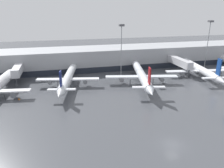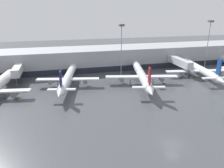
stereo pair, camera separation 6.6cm
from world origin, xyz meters
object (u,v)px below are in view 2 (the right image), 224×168
at_px(parked_jet_3, 68,78).
at_px(apron_light_mast_0, 209,32).
at_px(parked_jet_1, 201,70).
at_px(parked_jet_5, 142,75).
at_px(apron_light_mast_1, 122,36).
at_px(traffic_cone_1, 19,99).

xyz_separation_m(parked_jet_3, apron_light_mast_0, (61.10, 10.34, 12.96)).
relative_size(parked_jet_1, apron_light_mast_0, 1.67).
bearing_deg(parked_jet_1, apron_light_mast_0, -33.51).
distance_m(parked_jet_5, apron_light_mast_1, 17.63).
distance_m(parked_jet_1, traffic_cone_1, 66.75).
bearing_deg(parked_jet_1, parked_jet_5, 105.13).
xyz_separation_m(traffic_cone_1, apron_light_mast_0, (75.93, 18.49, 15.79)).
relative_size(parked_jet_1, parked_jet_5, 0.91).
bearing_deg(apron_light_mast_0, apron_light_mast_1, -177.52).
xyz_separation_m(apron_light_mast_0, apron_light_mast_1, (-39.73, -1.72, -0.54)).
bearing_deg(parked_jet_3, apron_light_mast_0, -68.93).
bearing_deg(parked_jet_5, apron_light_mast_0, -56.88).
distance_m(apron_light_mast_0, apron_light_mast_1, 39.77).
height_order(parked_jet_3, apron_light_mast_1, apron_light_mast_1).
bearing_deg(traffic_cone_1, parked_jet_5, 7.04).
bearing_deg(apron_light_mast_0, parked_jet_1, -132.31).
relative_size(parked_jet_5, traffic_cone_1, 57.80).
distance_m(parked_jet_5, apron_light_mast_0, 40.22).
xyz_separation_m(parked_jet_1, traffic_cone_1, (-66.25, -7.86, -2.37)).
bearing_deg(apron_light_mast_0, parked_jet_3, -170.40).
relative_size(parked_jet_3, apron_light_mast_0, 1.67).
xyz_separation_m(parked_jet_1, apron_light_mast_1, (-30.05, 8.91, 12.89)).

